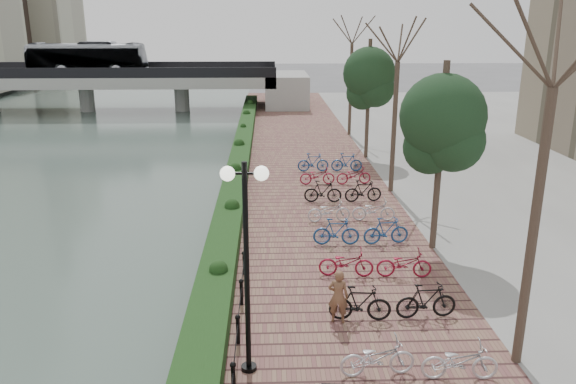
{
  "coord_description": "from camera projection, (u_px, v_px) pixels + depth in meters",
  "views": [
    {
      "loc": [
        2.19,
        -9.33,
        8.16
      ],
      "look_at": [
        2.93,
        11.02,
        2.0
      ],
      "focal_mm": 35.0,
      "sensor_mm": 36.0,
      "label": 1
    }
  ],
  "objects": [
    {
      "name": "promenade",
      "position": [
        305.0,
        188.0,
        28.01
      ],
      "size": [
        8.0,
        75.0,
        0.5
      ],
      "primitive_type": "cube",
      "color": "brown",
      "rests_on": "ground"
    },
    {
      "name": "hedge",
      "position": [
        239.0,
        166.0,
        30.13
      ],
      "size": [
        1.1,
        56.0,
        0.6
      ],
      "primitive_type": "cube",
      "color": "#193613",
      "rests_on": "promenade"
    },
    {
      "name": "chain_fence",
      "position": [
        236.0,
        353.0,
        12.92
      ],
      "size": [
        0.1,
        14.1,
        0.7
      ],
      "color": "black",
      "rests_on": "promenade"
    },
    {
      "name": "lamppost",
      "position": [
        246.0,
        225.0,
        11.9
      ],
      "size": [
        1.02,
        0.32,
        4.92
      ],
      "color": "black",
      "rests_on": "promenade"
    },
    {
      "name": "pedestrian",
      "position": [
        338.0,
        296.0,
        14.77
      ],
      "size": [
        0.61,
        0.46,
        1.5
      ],
      "primitive_type": "imported",
      "rotation": [
        0.0,
        0.0,
        2.94
      ],
      "color": "brown",
      "rests_on": "promenade"
    },
    {
      "name": "bicycle_parking",
      "position": [
        356.0,
        222.0,
        21.13
      ],
      "size": [
        2.4,
        19.89,
        1.0
      ],
      "color": "silver",
      "rests_on": "promenade"
    },
    {
      "name": "street_trees",
      "position": [
        412.0,
        139.0,
        22.55
      ],
      "size": [
        3.2,
        37.12,
        6.8
      ],
      "color": "#362920",
      "rests_on": "promenade"
    },
    {
      "name": "bridge",
      "position": [
        85.0,
        76.0,
        52.75
      ],
      "size": [
        36.0,
        10.77,
        6.5
      ],
      "color": "#979792",
      "rests_on": "ground"
    }
  ]
}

